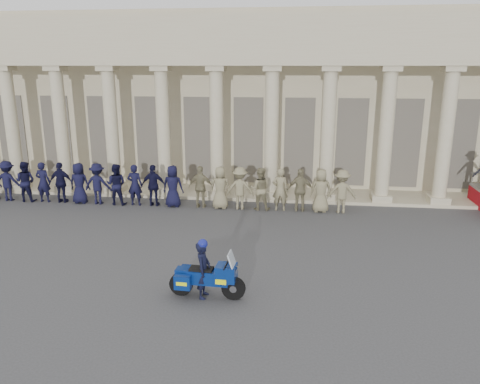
{
  "coord_description": "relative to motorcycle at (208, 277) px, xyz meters",
  "views": [
    {
      "loc": [
        2.51,
        -13.83,
        6.32
      ],
      "look_at": [
        0.38,
        3.37,
        1.6
      ],
      "focal_mm": 35.0,
      "sensor_mm": 36.0,
      "label": 1
    }
  ],
  "objects": [
    {
      "name": "ground",
      "position": [
        -0.15,
        2.1,
        -0.6
      ],
      "size": [
        90.0,
        90.0,
        0.0
      ],
      "primitive_type": "plane",
      "color": "#39393B",
      "rests_on": "ground"
    },
    {
      "name": "rider",
      "position": [
        -0.12,
        0.0,
        0.26
      ],
      "size": [
        0.42,
        0.62,
        1.73
      ],
      "rotation": [
        0.0,
        0.0,
        1.52
      ],
      "color": "black",
      "rests_on": "ground"
    },
    {
      "name": "motorcycle",
      "position": [
        0.0,
        0.0,
        0.0
      ],
      "size": [
        2.18,
        0.9,
        1.4
      ],
      "rotation": [
        0.0,
        0.0,
        -0.05
      ],
      "color": "black",
      "rests_on": "ground"
    },
    {
      "name": "officer_rank",
      "position": [
        -5.13,
        8.42,
        0.36
      ],
      "size": [
        20.39,
        0.73,
        1.93
      ],
      "color": "black",
      "rests_on": "ground"
    },
    {
      "name": "building",
      "position": [
        -0.15,
        16.84,
        3.92
      ],
      "size": [
        40.0,
        12.5,
        9.0
      ],
      "color": "tan",
      "rests_on": "ground"
    }
  ]
}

